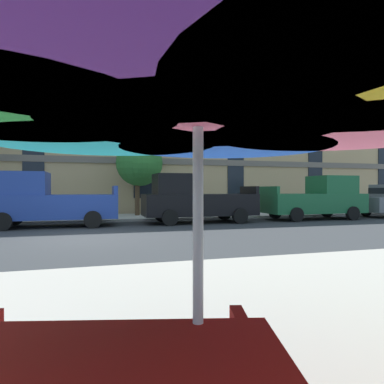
# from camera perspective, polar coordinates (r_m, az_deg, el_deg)

# --- Properties ---
(ground_plane) EXTENTS (120.00, 120.00, 0.00)m
(ground_plane) POSITION_cam_1_polar(r_m,az_deg,el_deg) (10.88, -17.72, -7.57)
(ground_plane) COLOR #2D3033
(sidewalk_far) EXTENTS (56.00, 3.60, 0.12)m
(sidewalk_far) POSITION_cam_1_polar(r_m,az_deg,el_deg) (17.63, -17.05, -4.30)
(sidewalk_far) COLOR #B2ADA3
(sidewalk_far) RESTS_ON ground
(apartment_building) EXTENTS (47.48, 12.08, 12.80)m
(apartment_building) POSITION_cam_1_polar(r_m,az_deg,el_deg) (26.22, -16.74, 11.17)
(apartment_building) COLOR tan
(apartment_building) RESTS_ON ground
(pickup_blue_midblock) EXTENTS (5.10, 2.12, 2.20)m
(pickup_blue_midblock) POSITION_cam_1_polar(r_m,az_deg,el_deg) (14.61, -23.72, -1.50)
(pickup_blue_midblock) COLOR navy
(pickup_blue_midblock) RESTS_ON ground
(pickup_black) EXTENTS (5.10, 2.12, 2.20)m
(pickup_black) POSITION_cam_1_polar(r_m,az_deg,el_deg) (15.09, 0.43, -1.40)
(pickup_black) COLOR black
(pickup_black) RESTS_ON ground
(pickup_green) EXTENTS (5.10, 2.12, 2.20)m
(pickup_green) POSITION_cam_1_polar(r_m,az_deg,el_deg) (18.03, 20.59, -1.13)
(pickup_green) COLOR #195933
(pickup_green) RESTS_ON ground
(street_tree_middle) EXTENTS (2.51, 2.55, 4.20)m
(street_tree_middle) POSITION_cam_1_polar(r_m,az_deg,el_deg) (18.26, -9.04, 4.66)
(street_tree_middle) COLOR #4C3823
(street_tree_middle) RESTS_ON ground
(patio_umbrella) EXTENTS (3.79, 3.52, 2.34)m
(patio_umbrella) POSITION_cam_1_polar(r_m,az_deg,el_deg) (1.93, 1.04, 16.96)
(patio_umbrella) COLOR silver
(patio_umbrella) RESTS_ON ground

